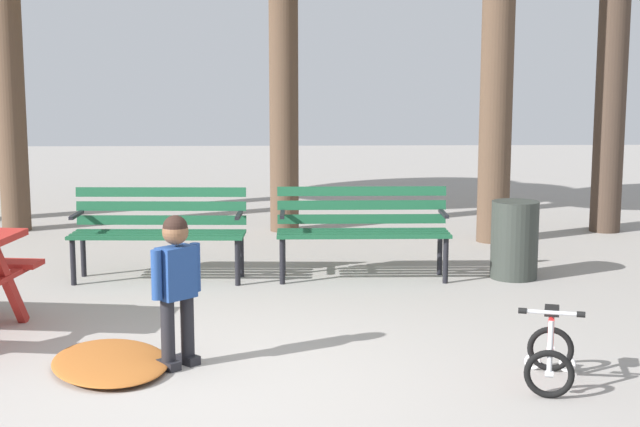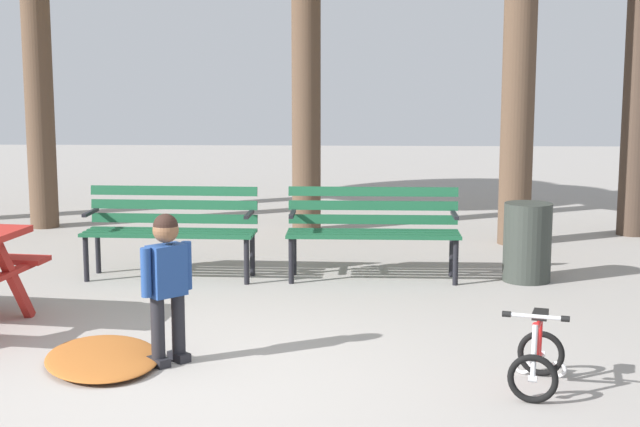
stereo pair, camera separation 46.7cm
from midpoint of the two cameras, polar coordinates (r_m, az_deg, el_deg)
ground at (r=5.91m, az=-6.56°, el=-10.63°), size 36.00×36.00×0.00m
park_bench_far_left at (r=8.88m, az=-7.55°, el=-0.63°), size 1.62×0.52×0.85m
park_bench_left at (r=8.77m, az=4.77°, el=-0.70°), size 1.60×0.47×0.85m
child_standing at (r=6.26m, az=-7.20°, el=-3.85°), size 0.29×0.30×1.02m
kids_bicycle at (r=6.04m, az=15.28°, el=-8.47°), size 0.49×0.62×0.54m
leaf_pile at (r=6.49m, az=-11.08°, el=-8.62°), size 1.06×1.27×0.07m
trash_bin at (r=8.92m, az=13.97°, el=-1.72°), size 0.44×0.44×0.73m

